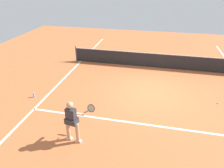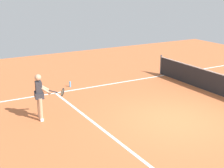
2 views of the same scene
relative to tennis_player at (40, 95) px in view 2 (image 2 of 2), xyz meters
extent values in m
plane|color=#C66638|center=(2.35, 3.90, -0.85)|extent=(25.28, 25.28, 0.00)
cube|color=white|center=(2.35, 1.37, -0.84)|extent=(9.45, 0.10, 0.01)
cube|color=white|center=(-2.38, 3.90, -0.84)|extent=(0.10, 17.45, 0.01)
cylinder|color=#4C4C51|center=(-2.68, 7.10, -0.36)|extent=(0.08, 0.08, 0.98)
cylinder|color=tan|center=(-0.19, 0.00, -0.46)|extent=(0.13, 0.13, 0.78)
cylinder|color=tan|center=(0.16, -0.06, -0.46)|extent=(0.13, 0.13, 0.78)
cube|color=white|center=(-0.19, 0.00, -0.81)|extent=(0.20, 0.10, 0.08)
cube|color=white|center=(0.16, -0.06, -0.81)|extent=(0.20, 0.10, 0.08)
cube|color=#2D2D33|center=(-0.01, -0.03, 0.19)|extent=(0.35, 0.25, 0.52)
cube|color=#2D2D33|center=(-0.01, -0.03, -0.01)|extent=(0.44, 0.34, 0.20)
sphere|color=tan|center=(-0.01, -0.03, 0.59)|extent=(0.22, 0.22, 0.22)
cylinder|color=tan|center=(-0.14, 0.15, 0.21)|extent=(0.21, 0.48, 0.37)
cylinder|color=tan|center=(0.16, 0.09, 0.21)|extent=(0.35, 0.44, 0.37)
cylinder|color=black|center=(0.39, 0.33, 0.17)|extent=(0.09, 0.30, 0.14)
torus|color=black|center=(0.44, 0.62, 0.11)|extent=(0.30, 0.17, 0.28)
cylinder|color=beige|center=(0.44, 0.62, 0.11)|extent=(0.25, 0.13, 0.23)
cylinder|color=#4C9EE5|center=(-2.90, 2.25, -0.73)|extent=(0.07, 0.07, 0.24)
camera|label=1|loc=(2.46, -5.04, 4.17)|focal=33.42mm
camera|label=2|loc=(10.23, -3.07, 3.50)|focal=53.28mm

